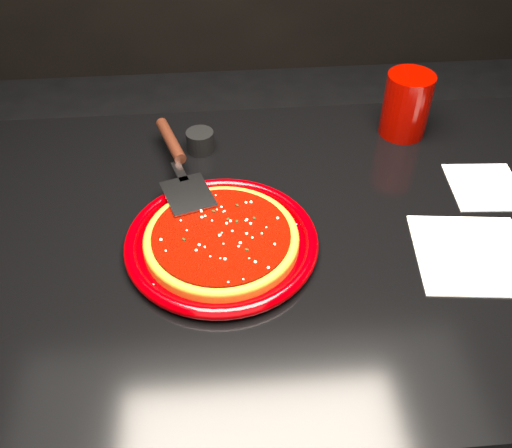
{
  "coord_description": "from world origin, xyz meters",
  "views": [
    {
      "loc": [
        -0.1,
        -0.7,
        1.43
      ],
      "look_at": [
        -0.03,
        0.0,
        0.77
      ],
      "focal_mm": 40.0,
      "sensor_mm": 36.0,
      "label": 1
    }
  ],
  "objects_px": {
    "pizza_server": "(180,163)",
    "ramekin": "(200,141)",
    "cup": "(406,105)",
    "plate": "(222,242)",
    "table": "(272,357)"
  },
  "relations": [
    {
      "from": "cup",
      "to": "ramekin",
      "type": "relative_size",
      "value": 2.39
    },
    {
      "from": "plate",
      "to": "ramekin",
      "type": "distance_m",
      "value": 0.28
    },
    {
      "from": "cup",
      "to": "ramekin",
      "type": "height_order",
      "value": "cup"
    },
    {
      "from": "pizza_server",
      "to": "ramekin",
      "type": "xyz_separation_m",
      "value": [
        0.04,
        0.1,
        -0.02
      ]
    },
    {
      "from": "plate",
      "to": "cup",
      "type": "relative_size",
      "value": 2.43
    },
    {
      "from": "plate",
      "to": "pizza_server",
      "type": "xyz_separation_m",
      "value": [
        -0.07,
        0.18,
        0.03
      ]
    },
    {
      "from": "pizza_server",
      "to": "cup",
      "type": "relative_size",
      "value": 2.5
    },
    {
      "from": "pizza_server",
      "to": "ramekin",
      "type": "height_order",
      "value": "pizza_server"
    },
    {
      "from": "ramekin",
      "to": "plate",
      "type": "bearing_deg",
      "value": -83.8
    },
    {
      "from": "table",
      "to": "cup",
      "type": "xyz_separation_m",
      "value": [
        0.3,
        0.28,
        0.44
      ]
    },
    {
      "from": "plate",
      "to": "ramekin",
      "type": "bearing_deg",
      "value": 96.2
    },
    {
      "from": "table",
      "to": "pizza_server",
      "type": "height_order",
      "value": "pizza_server"
    },
    {
      "from": "pizza_server",
      "to": "cup",
      "type": "xyz_separation_m",
      "value": [
        0.46,
        0.12,
        0.02
      ]
    },
    {
      "from": "table",
      "to": "ramekin",
      "type": "distance_m",
      "value": 0.49
    },
    {
      "from": "cup",
      "to": "plate",
      "type": "bearing_deg",
      "value": -141.73
    }
  ]
}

